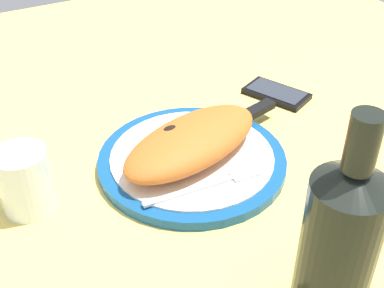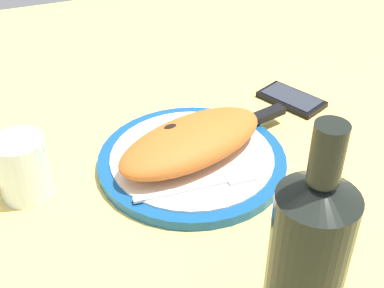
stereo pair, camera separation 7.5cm
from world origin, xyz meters
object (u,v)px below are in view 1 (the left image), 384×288
(plate, at_px, (192,160))
(knife, at_px, (235,122))
(wine_bottle, at_px, (335,247))
(calzone, at_px, (194,141))
(fork, at_px, (213,183))
(water_glass, at_px, (25,184))
(smartphone, at_px, (276,93))

(plate, bearing_deg, knife, 21.07)
(knife, relative_size, wine_bottle, 0.98)
(calzone, relative_size, knife, 1.05)
(fork, height_order, water_glass, water_glass)
(fork, bearing_deg, knife, 46.39)
(fork, xyz_separation_m, smartphone, (0.24, 0.18, -0.01))
(fork, bearing_deg, water_glass, 156.87)
(plate, distance_m, knife, 0.11)
(calzone, bearing_deg, smartphone, 24.69)
(knife, bearing_deg, fork, -133.61)
(knife, relative_size, water_glass, 2.77)
(calzone, height_order, fork, calzone)
(fork, height_order, knife, knife)
(smartphone, xyz_separation_m, wine_bottle, (-0.24, -0.40, 0.10))
(knife, relative_size, smartphone, 1.95)
(fork, bearing_deg, smartphone, 36.64)
(smartphone, distance_m, wine_bottle, 0.47)
(water_glass, bearing_deg, plate, -5.98)
(plate, xyz_separation_m, knife, (0.10, 0.04, 0.01))
(fork, bearing_deg, calzone, 81.91)
(fork, height_order, wine_bottle, wine_bottle)
(calzone, distance_m, smartphone, 0.25)
(plate, bearing_deg, wine_bottle, -90.95)
(water_glass, bearing_deg, knife, 2.30)
(water_glass, bearing_deg, smartphone, 9.71)
(plate, distance_m, smartphone, 0.25)
(smartphone, relative_size, wine_bottle, 0.50)
(calzone, distance_m, fork, 0.08)
(wine_bottle, bearing_deg, knife, 72.78)
(calzone, height_order, knife, calzone)
(plate, height_order, smartphone, plate)
(plate, xyz_separation_m, calzone, (0.00, -0.00, 0.03))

